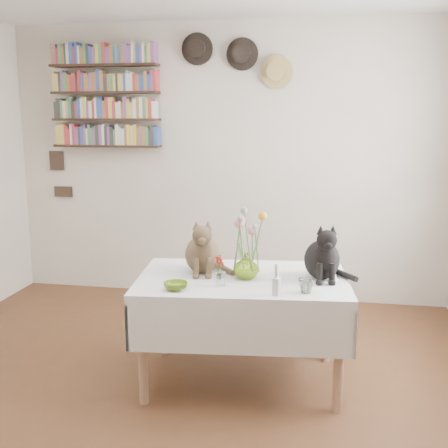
% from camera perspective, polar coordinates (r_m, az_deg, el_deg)
% --- Properties ---
extents(room, '(4.08, 4.58, 2.58)m').
position_cam_1_polar(room, '(2.97, -7.59, 2.34)').
color(room, brown).
rests_on(room, ground).
extents(dining_table, '(1.38, 0.96, 0.70)m').
position_cam_1_polar(dining_table, '(3.57, 1.89, -8.05)').
color(dining_table, white).
rests_on(dining_table, room).
extents(tabby_cat, '(0.30, 0.35, 0.36)m').
position_cam_1_polar(tabby_cat, '(3.59, -2.20, -2.06)').
color(tabby_cat, brown).
rests_on(tabby_cat, dining_table).
extents(black_cat, '(0.30, 0.35, 0.36)m').
position_cam_1_polar(black_cat, '(3.51, 9.95, -2.55)').
color(black_cat, black).
rests_on(black_cat, dining_table).
extents(flower_vase, '(0.21, 0.21, 0.16)m').
position_cam_1_polar(flower_vase, '(3.47, 2.27, -4.26)').
color(flower_vase, '#ACCF41').
rests_on(flower_vase, dining_table).
extents(green_bowl, '(0.14, 0.14, 0.04)m').
position_cam_1_polar(green_bowl, '(3.28, -4.93, -6.30)').
color(green_bowl, '#ACCF41').
rests_on(green_bowl, dining_table).
extents(drinking_glass, '(0.10, 0.10, 0.08)m').
position_cam_1_polar(drinking_glass, '(3.24, 8.33, -6.23)').
color(drinking_glass, white).
rests_on(drinking_glass, dining_table).
extents(candlestick, '(0.05, 0.05, 0.18)m').
position_cam_1_polar(candlestick, '(3.18, 5.32, -6.17)').
color(candlestick, white).
rests_on(candlestick, dining_table).
extents(berry_jar, '(0.05, 0.05, 0.21)m').
position_cam_1_polar(berry_jar, '(3.32, -0.35, -4.71)').
color(berry_jar, white).
rests_on(berry_jar, dining_table).
extents(porcelain_figurine, '(0.05, 0.05, 0.10)m').
position_cam_1_polar(porcelain_figurine, '(3.49, 11.07, -4.99)').
color(porcelain_figurine, white).
rests_on(porcelain_figurine, dining_table).
extents(flower_bouquet, '(0.17, 0.13, 0.39)m').
position_cam_1_polar(flower_bouquet, '(3.42, 2.34, -0.05)').
color(flower_bouquet, '#4C7233').
rests_on(flower_bouquet, flower_vase).
extents(bookshelf_unit, '(1.00, 0.16, 0.91)m').
position_cam_1_polar(bookshelf_unit, '(5.34, -11.95, 12.52)').
color(bookshelf_unit, '#301E13').
rests_on(bookshelf_unit, room).
extents(wall_hats, '(0.98, 0.09, 0.48)m').
position_cam_1_polar(wall_hats, '(5.06, 1.44, 16.52)').
color(wall_hats, black).
rests_on(wall_hats, room).
extents(wall_art_plaques, '(0.21, 0.02, 0.44)m').
position_cam_1_polar(wall_art_plaques, '(5.65, -16.37, 4.94)').
color(wall_art_plaques, '#38281E').
rests_on(wall_art_plaques, room).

